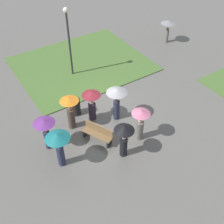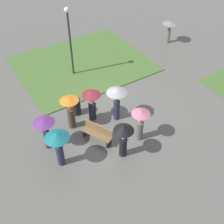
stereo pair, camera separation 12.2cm
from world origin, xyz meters
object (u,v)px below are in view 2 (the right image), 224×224
Objects in this scene: crowd_person_pink at (140,121)px; crowd_person_grey at (117,97)px; trash_bin at (76,106)px; crowd_person_orange at (70,108)px; crowd_person_purple at (45,127)px; park_bench at (98,133)px; crowd_person_black at (123,135)px; crowd_person_teal at (58,142)px; lamp_post at (69,34)px; lone_walker_mid_plaza at (170,26)px; crowd_person_maroon at (92,100)px.

crowd_person_grey is at bearing 100.51° from crowd_person_pink.
crowd_person_orange is at bearing -39.15° from trash_bin.
crowd_person_pink reaches higher than crowd_person_purple.
crowd_person_orange reaches higher than park_bench.
crowd_person_teal is (-1.07, -2.68, 0.12)m from crowd_person_black.
crowd_person_teal is (6.29, -3.75, -1.42)m from lamp_post.
crowd_person_pink is 4.48m from crowd_person_purple.
park_bench is 2.33m from trash_bin.
lone_walker_mid_plaza is at bearing 110.39° from trash_bin.
crowd_person_maroon is (-1.51, 0.56, 0.77)m from park_bench.
crowd_person_teal is (-0.62, -3.96, 0.28)m from crowd_person_pink.
crowd_person_pink is 0.93× the size of crowd_person_orange.
lamp_post is 7.11m from crowd_person_pink.
crowd_person_orange is (-0.71, -2.31, -0.19)m from crowd_person_grey.
lamp_post is 2.47× the size of crowd_person_purple.
crowd_person_purple is at bearing 140.38° from crowd_person_orange.
crowd_person_black reaches higher than trash_bin.
crowd_person_teal is 1.09× the size of crowd_person_purple.
park_bench is 0.91× the size of crowd_person_purple.
crowd_person_purple is (-1.28, -0.10, -0.14)m from crowd_person_teal.
crowd_person_grey is 1.05× the size of crowd_person_black.
crowd_person_maroon is at bearing 107.05° from crowd_person_grey.
park_bench is at bearing -128.19° from crowd_person_orange.
trash_bin is 0.57× the size of lone_walker_mid_plaza.
crowd_person_black is at bearing 85.08° from crowd_person_teal.
crowd_person_maroon reaches higher than park_bench.
crowd_person_grey is 1.01× the size of crowd_person_orange.
lamp_post is at bearing 155.96° from trash_bin.
trash_bin is 1.24m from crowd_person_maroon.
crowd_person_grey is 2.42m from crowd_person_orange.
crowd_person_maroon is 0.93× the size of crowd_person_orange.
crowd_person_maroon reaches higher than trash_bin.
crowd_person_maroon is at bearing -62.27° from crowd_person_orange.
lamp_post reaches higher than crowd_person_purple.
crowd_person_purple reaches higher than park_bench.
trash_bin is 2.80m from crowd_person_purple.
crowd_person_teal is (0.40, -2.16, 0.97)m from park_bench.
crowd_person_grey reaches higher than trash_bin.
crowd_person_purple is 12.93m from lone_walker_mid_plaza.
trash_bin is 0.51× the size of crowd_person_black.
park_bench is 2.17m from crowd_person_pink.
park_bench is 2.40m from crowd_person_teal.
crowd_person_teal is at bearing 72.01° from crowd_person_black.
crowd_person_maroon is (0.82, 0.56, 0.74)m from trash_bin.
park_bench is at bearing 165.87° from crowd_person_grey.
crowd_person_grey reaches higher than crowd_person_teal.
lamp_post is 2.22× the size of crowd_person_grey.
lamp_post reaches higher than lone_walker_mid_plaza.
crowd_person_black is 1.11× the size of lone_walker_mid_plaza.
crowd_person_pink is 0.97× the size of crowd_person_black.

